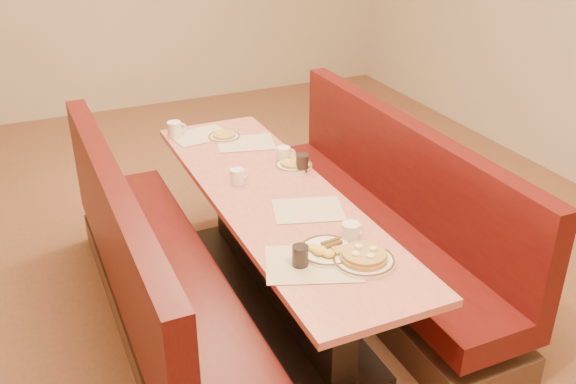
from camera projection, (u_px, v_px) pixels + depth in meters
name	position (u px, v px, depth m)	size (l,w,h in m)	color
ground	(276.00, 301.00, 3.99)	(8.00, 8.00, 0.00)	#9E6647
diner_table	(275.00, 250.00, 3.82)	(0.70, 2.50, 0.75)	black
booth_left	(154.00, 281.00, 3.56)	(0.55, 2.50, 1.05)	#4C3326
booth_right	(380.00, 227.00, 4.10)	(0.55, 2.50, 1.05)	#4C3326
placemat_near_left	(313.00, 263.00, 3.01)	(0.44, 0.33, 0.00)	beige
placemat_near_right	(308.00, 210.00, 3.48)	(0.37, 0.28, 0.00)	beige
placemat_far_left	(200.00, 135.00, 4.44)	(0.38, 0.28, 0.00)	beige
placemat_far_right	(246.00, 143.00, 4.32)	(0.38, 0.28, 0.00)	beige
pancake_plate	(364.00, 258.00, 3.01)	(0.30, 0.30, 0.07)	white
eggs_plate	(327.00, 250.00, 3.09)	(0.28, 0.28, 0.06)	white
extra_plate_mid	(293.00, 164.00, 3.98)	(0.23, 0.23, 0.05)	white
extra_plate_far	(224.00, 136.00, 4.40)	(0.22, 0.22, 0.04)	white
coffee_mug_a	(351.00, 232.00, 3.18)	(0.13, 0.09, 0.10)	white
coffee_mug_b	(238.00, 176.00, 3.76)	(0.12, 0.08, 0.09)	white
coffee_mug_c	(284.00, 154.00, 4.04)	(0.12, 0.09, 0.09)	white
coffee_mug_d	(175.00, 129.00, 4.42)	(0.14, 0.10, 0.10)	white
soda_tumbler_near	(300.00, 256.00, 2.97)	(0.08, 0.08, 0.11)	black
soda_tumbler_mid	(302.00, 163.00, 3.91)	(0.08, 0.08, 0.11)	black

